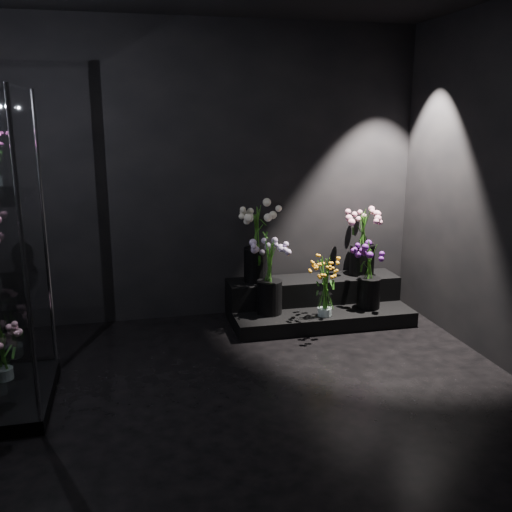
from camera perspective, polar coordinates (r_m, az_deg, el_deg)
name	(u,v)px	position (r m, az deg, el deg)	size (l,w,h in m)	color
floor	(263,411)	(4.00, 0.68, -15.23)	(4.00, 4.00, 0.00)	black
wall_back	(214,174)	(5.48, -4.24, 8.17)	(4.00, 4.00, 0.00)	black
wall_front	(428,312)	(1.71, 16.86, -5.42)	(4.00, 4.00, 0.00)	black
display_riser	(316,302)	(5.64, 6.03, -4.64)	(1.71, 0.76, 0.38)	black
bouquet_orange_bells	(325,287)	(5.25, 6.94, -3.11)	(0.26, 0.26, 0.55)	white
bouquet_lilac	(270,272)	(5.24, 1.36, -1.60)	(0.38, 0.38, 0.70)	black
bouquet_purple	(370,272)	(5.52, 11.29, -1.54)	(0.33, 0.33, 0.64)	black
bouquet_cream_roses	(257,238)	(5.44, 0.08, 1.83)	(0.44, 0.44, 0.73)	black
bouquet_pink_roses	(363,238)	(5.77, 10.65, 1.82)	(0.44, 0.44, 0.66)	black
bouquet_case_base_pink	(1,351)	(4.49, -24.12, -8.62)	(0.38, 0.38, 0.41)	white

